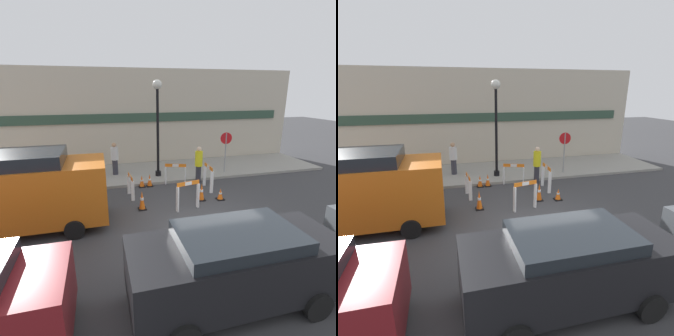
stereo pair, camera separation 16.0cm
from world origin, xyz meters
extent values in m
plane|color=#38383A|center=(0.00, 0.00, 0.00)|extent=(60.00, 60.00, 0.00)
cube|color=gray|center=(0.00, 6.36, 0.06)|extent=(18.00, 3.71, 0.13)
cube|color=#BCB29E|center=(0.00, 8.29, 2.75)|extent=(18.00, 0.12, 5.50)
cube|color=#2D4738|center=(0.00, 8.18, 2.80)|extent=(16.20, 0.10, 0.50)
cylinder|color=black|center=(-0.31, 5.47, 0.25)|extent=(0.29, 0.29, 0.24)
cylinder|color=black|center=(-0.31, 5.47, 2.26)|extent=(0.13, 0.13, 4.27)
sphere|color=silver|center=(-0.31, 5.47, 4.57)|extent=(0.44, 0.44, 0.44)
cylinder|color=gray|center=(3.22, 5.16, 1.17)|extent=(0.06, 0.06, 2.09)
cylinder|color=red|center=(3.22, 5.16, 1.94)|extent=(0.59, 0.12, 0.60)
cube|color=white|center=(-2.00, 3.71, 0.41)|extent=(0.14, 0.07, 0.83)
cube|color=white|center=(-1.93, 2.94, 0.41)|extent=(0.14, 0.07, 0.83)
cube|color=orange|center=(-1.97, 3.32, 0.90)|extent=(0.10, 0.83, 0.15)
cube|color=white|center=(-1.97, 3.32, 0.90)|extent=(0.05, 0.25, 0.14)
cube|color=white|center=(-0.48, 1.51, 0.48)|extent=(0.08, 0.14, 0.97)
cube|color=white|center=(0.38, 1.67, 0.48)|extent=(0.08, 0.14, 0.97)
cube|color=orange|center=(-0.05, 1.59, 1.04)|extent=(0.92, 0.21, 0.15)
cube|color=white|center=(-0.05, 1.59, 1.04)|extent=(0.28, 0.08, 0.13)
cube|color=white|center=(1.49, 2.90, 0.49)|extent=(0.13, 0.07, 0.98)
cube|color=white|center=(1.54, 3.83, 0.49)|extent=(0.13, 0.07, 0.98)
cube|color=orange|center=(1.52, 3.36, 1.06)|extent=(0.08, 0.99, 0.15)
cube|color=white|center=(1.52, 3.36, 1.06)|extent=(0.05, 0.30, 0.13)
cube|color=white|center=(0.72, 4.20, 0.43)|extent=(0.10, 0.14, 0.86)
cube|color=white|center=(-0.16, 4.50, 0.43)|extent=(0.10, 0.14, 0.86)
cube|color=orange|center=(0.28, 4.35, 0.94)|extent=(0.94, 0.34, 0.15)
cube|color=white|center=(0.28, 4.35, 0.94)|extent=(0.29, 0.12, 0.14)
cube|color=black|center=(1.55, 2.13, 0.02)|extent=(0.30, 0.30, 0.04)
cone|color=orange|center=(1.55, 2.13, 0.26)|extent=(0.23, 0.22, 0.43)
cylinder|color=white|center=(1.55, 2.13, 0.28)|extent=(0.13, 0.13, 0.06)
cube|color=black|center=(-1.70, 2.04, 0.02)|extent=(0.30, 0.30, 0.04)
cone|color=orange|center=(-1.70, 2.04, 0.39)|extent=(0.23, 0.22, 0.70)
cylinder|color=white|center=(-1.70, 2.04, 0.43)|extent=(0.13, 0.13, 0.10)
cube|color=black|center=(-1.33, 4.40, 0.02)|extent=(0.30, 0.30, 0.04)
cone|color=orange|center=(-1.33, 4.40, 0.30)|extent=(0.23, 0.22, 0.52)
cylinder|color=white|center=(-1.33, 4.40, 0.32)|extent=(0.13, 0.13, 0.07)
cube|color=black|center=(0.78, 2.27, 0.02)|extent=(0.30, 0.30, 0.04)
cone|color=orange|center=(0.78, 2.27, 0.38)|extent=(0.23, 0.22, 0.68)
cylinder|color=white|center=(0.78, 2.27, 0.41)|extent=(0.13, 0.13, 0.10)
cube|color=black|center=(-0.96, 4.40, 0.02)|extent=(0.30, 0.30, 0.04)
cone|color=orange|center=(-0.96, 4.40, 0.31)|extent=(0.23, 0.22, 0.55)
cylinder|color=white|center=(-0.96, 4.40, 0.34)|extent=(0.13, 0.13, 0.08)
cylinder|color=#33333D|center=(1.40, 4.25, 0.43)|extent=(0.35, 0.35, 0.86)
cylinder|color=yellow|center=(1.40, 4.25, 1.21)|extent=(0.49, 0.49, 0.71)
sphere|color=beige|center=(1.40, 4.25, 1.68)|extent=(0.30, 0.30, 0.22)
cylinder|color=#33333D|center=(-2.40, 6.23, 0.52)|extent=(0.37, 0.37, 0.79)
cylinder|color=silver|center=(-2.40, 6.23, 1.24)|extent=(0.51, 0.51, 0.65)
sphere|color=tan|center=(-2.40, 6.23, 1.68)|extent=(0.30, 0.30, 0.23)
cylinder|color=black|center=(-4.51, -2.03, 0.30)|extent=(0.60, 0.18, 0.60)
cube|color=black|center=(-0.57, -2.88, 0.87)|extent=(4.40, 1.70, 1.13)
cube|color=#1E2328|center=(-0.57, -2.88, 1.43)|extent=(2.42, 1.56, 0.52)
cylinder|color=black|center=(0.79, -2.03, 0.30)|extent=(0.60, 0.18, 0.60)
cylinder|color=black|center=(0.79, -3.72, 0.30)|extent=(0.60, 0.18, 0.60)
cylinder|color=black|center=(-1.93, -2.03, 0.30)|extent=(0.60, 0.18, 0.60)
cube|color=#D16619|center=(-5.68, 1.55, 1.23)|extent=(5.39, 2.02, 1.86)
cube|color=#1E2328|center=(-5.68, 1.55, 2.16)|extent=(2.97, 1.86, 0.78)
cylinder|color=black|center=(-4.00, 2.56, 0.30)|extent=(0.60, 0.18, 0.60)
cylinder|color=black|center=(-4.00, 0.54, 0.30)|extent=(0.60, 0.18, 0.60)
camera|label=1|loc=(-3.07, -6.95, 4.35)|focal=28.00mm
camera|label=2|loc=(-2.92, -6.99, 4.35)|focal=28.00mm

